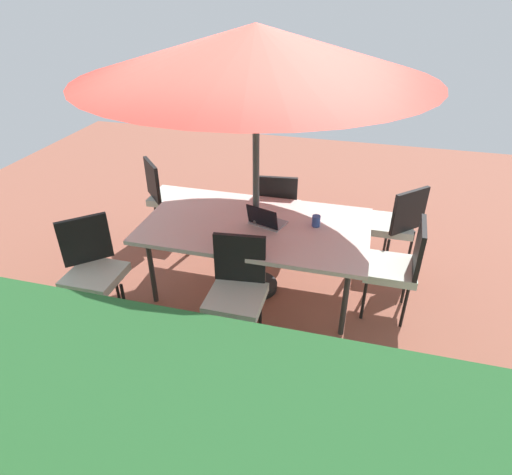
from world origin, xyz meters
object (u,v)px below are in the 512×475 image
(chair_northeast, at_px, (92,267))
(chair_north, at_px, (237,288))
(dining_table, at_px, (256,228))
(patio_umbrella, at_px, (256,52))
(chair_south, at_px, (277,207))
(laptop, at_px, (266,220))
(chair_southwest, at_px, (395,222))
(chair_west, at_px, (398,264))
(chair_southeast, at_px, (167,194))
(cup, at_px, (316,221))

(chair_northeast, distance_m, chair_north, 1.35)
(dining_table, distance_m, patio_umbrella, 1.56)
(dining_table, height_order, chair_north, chair_north)
(chair_south, height_order, laptop, laptop)
(chair_southwest, distance_m, chair_north, 1.99)
(laptop, bearing_deg, chair_northeast, 46.26)
(patio_umbrella, distance_m, chair_northeast, 2.30)
(chair_west, height_order, chair_south, same)
(chair_west, bearing_deg, chair_northeast, -71.33)
(dining_table, xyz_separation_m, chair_southwest, (-1.32, -0.77, -0.17))
(dining_table, xyz_separation_m, chair_southeast, (1.32, -0.81, -0.17))
(chair_southeast, height_order, cup, chair_southeast)
(chair_south, xyz_separation_m, cup, (-0.52, 0.70, 0.27))
(chair_northeast, xyz_separation_m, chair_north, (-1.35, -0.03, 0.00))
(chair_south, height_order, cup, chair_south)
(chair_southeast, height_order, chair_south, same)
(laptop, bearing_deg, chair_southwest, -130.18)
(chair_southeast, distance_m, cup, 2.02)
(dining_table, relative_size, chair_west, 2.17)
(dining_table, distance_m, chair_northeast, 1.53)
(chair_south, bearing_deg, chair_north, 82.51)
(chair_northeast, bearing_deg, chair_west, -27.12)
(chair_northeast, distance_m, chair_southwest, 3.06)
(chair_northeast, bearing_deg, chair_north, -41.38)
(chair_west, xyz_separation_m, chair_southwest, (0.01, -0.80, 0.00))
(cup, bearing_deg, laptop, 12.40)
(patio_umbrella, xyz_separation_m, chair_north, (-0.03, 0.73, -1.73))
(chair_south, bearing_deg, chair_northeast, 42.07)
(chair_northeast, relative_size, chair_southwest, 1.00)
(chair_north, bearing_deg, chair_south, 83.26)
(patio_umbrella, bearing_deg, chair_southeast, -31.41)
(dining_table, bearing_deg, chair_west, 178.85)
(chair_southeast, relative_size, laptop, 2.58)
(dining_table, xyz_separation_m, chair_north, (-0.03, 0.73, -0.17))
(chair_southwest, relative_size, cup, 9.22)
(chair_south, bearing_deg, laptop, 86.91)
(dining_table, distance_m, chair_west, 1.34)
(patio_umbrella, distance_m, chair_north, 1.88)
(chair_southeast, bearing_deg, chair_south, -133.22)
(chair_southwest, distance_m, laptop, 1.47)
(patio_umbrella, xyz_separation_m, chair_southwest, (-1.32, -0.77, -1.73))
(dining_table, height_order, chair_southeast, chair_southeast)
(chair_northeast, bearing_deg, patio_umbrella, -12.51)
(cup, bearing_deg, chair_west, 170.49)
(patio_umbrella, height_order, chair_southwest, patio_umbrella)
(chair_northeast, relative_size, laptop, 2.58)
(chair_southwest, bearing_deg, cup, -3.05)
(patio_umbrella, xyz_separation_m, chair_south, (-0.04, -0.80, -1.73))
(patio_umbrella, distance_m, chair_west, 2.18)
(chair_west, relative_size, laptop, 2.58)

